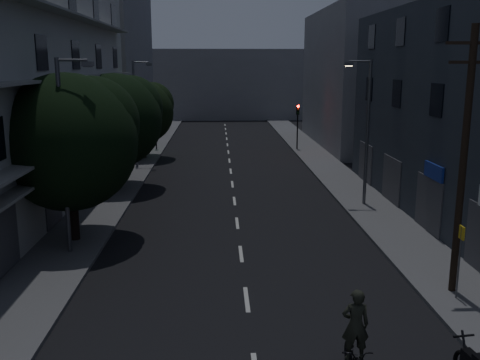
{
  "coord_description": "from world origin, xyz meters",
  "views": [
    {
      "loc": [
        -0.93,
        -10.5,
        7.88
      ],
      "look_at": [
        0.0,
        12.0,
        3.0
      ],
      "focal_mm": 40.0,
      "sensor_mm": 36.0,
      "label": 1
    }
  ],
  "objects": [
    {
      "name": "ground",
      "position": [
        0.0,
        25.0,
        0.0
      ],
      "size": [
        160.0,
        160.0,
        0.0
      ],
      "primitive_type": "plane",
      "color": "black",
      "rests_on": "ground"
    },
    {
      "name": "sidewalk_left",
      "position": [
        -7.5,
        25.0,
        0.07
      ],
      "size": [
        3.0,
        90.0,
        0.15
      ],
      "primitive_type": "cube",
      "color": "#565659",
      "rests_on": "ground"
    },
    {
      "name": "sidewalk_right",
      "position": [
        7.5,
        25.0,
        0.07
      ],
      "size": [
        3.0,
        90.0,
        0.15
      ],
      "primitive_type": "cube",
      "color": "#565659",
      "rests_on": "ground"
    },
    {
      "name": "lane_markings",
      "position": [
        0.0,
        31.25,
        0.01
      ],
      "size": [
        0.15,
        60.5,
        0.01
      ],
      "color": "beige",
      "rests_on": "ground"
    },
    {
      "name": "building_left",
      "position": [
        -11.98,
        18.0,
        6.99
      ],
      "size": [
        7.0,
        36.0,
        14.0
      ],
      "color": "#AEADA9",
      "rests_on": "ground"
    },
    {
      "name": "building_far_left",
      "position": [
        -12.0,
        48.0,
        8.0
      ],
      "size": [
        6.0,
        20.0,
        16.0
      ],
      "primitive_type": "cube",
      "color": "slate",
      "rests_on": "ground"
    },
    {
      "name": "building_far_right",
      "position": [
        12.0,
        42.0,
        6.5
      ],
      "size": [
        6.0,
        20.0,
        13.0
      ],
      "primitive_type": "cube",
      "color": "slate",
      "rests_on": "ground"
    },
    {
      "name": "building_far_end",
      "position": [
        0.0,
        70.0,
        5.0
      ],
      "size": [
        24.0,
        8.0,
        10.0
      ],
      "primitive_type": "cube",
      "color": "slate",
      "rests_on": "ground"
    },
    {
      "name": "tree_near",
      "position": [
        -7.37,
        12.9,
        4.79
      ],
      "size": [
        6.01,
        6.01,
        7.41
      ],
      "color": "black",
      "rests_on": "sidewalk_left"
    },
    {
      "name": "tree_mid",
      "position": [
        -7.3,
        23.24,
        4.67
      ],
      "size": [
        5.88,
        5.88,
        7.23
      ],
      "color": "black",
      "rests_on": "sidewalk_left"
    },
    {
      "name": "tree_far",
      "position": [
        -7.17,
        34.49,
        4.18
      ],
      "size": [
        5.2,
        5.2,
        6.43
      ],
      "color": "black",
      "rests_on": "sidewalk_left"
    },
    {
      "name": "traffic_signal_far_right",
      "position": [
        6.42,
        38.51,
        3.1
      ],
      "size": [
        0.28,
        0.37,
        4.1
      ],
      "color": "black",
      "rests_on": "sidewalk_right"
    },
    {
      "name": "traffic_signal_far_left",
      "position": [
        -6.7,
        39.18,
        3.1
      ],
      "size": [
        0.28,
        0.37,
        4.1
      ],
      "color": "black",
      "rests_on": "sidewalk_left"
    },
    {
      "name": "street_lamp_left_near",
      "position": [
        -7.12,
        11.24,
        4.6
      ],
      "size": [
        1.51,
        0.25,
        8.0
      ],
      "color": "#53545A",
      "rests_on": "sidewalk_left"
    },
    {
      "name": "street_lamp_right",
      "position": [
        7.21,
        18.61,
        4.6
      ],
      "size": [
        1.51,
        0.25,
        8.0
      ],
      "color": "#515358",
      "rests_on": "sidewalk_right"
    },
    {
      "name": "street_lamp_left_far",
      "position": [
        -7.19,
        31.06,
        4.6
      ],
      "size": [
        1.51,
        0.25,
        8.0
      ],
      "color": "slate",
      "rests_on": "sidewalk_left"
    },
    {
      "name": "utility_pole",
      "position": [
        7.21,
        6.63,
        4.87
      ],
      "size": [
        1.8,
        0.24,
        9.0
      ],
      "color": "black",
      "rests_on": "sidewalk_right"
    },
    {
      "name": "bus_stop_sign",
      "position": [
        7.08,
        6.02,
        1.89
      ],
      "size": [
        0.06,
        0.35,
        2.52
      ],
      "color": "#595B60",
      "rests_on": "sidewalk_right"
    },
    {
      "name": "cyclist",
      "position": [
        2.49,
        1.74,
        0.82
      ],
      "size": [
        0.71,
        1.92,
        2.42
      ],
      "rotation": [
        0.0,
        0.0,
        -0.02
      ],
      "color": "black",
      "rests_on": "ground"
    }
  ]
}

